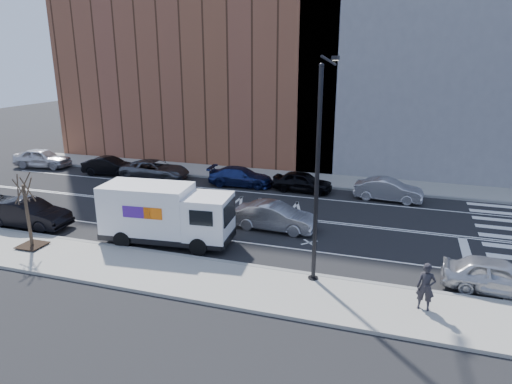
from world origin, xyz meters
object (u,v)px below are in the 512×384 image
Objects in this scene: far_parked_a at (42,158)px; driving_sedan at (275,217)px; fedex_van at (166,214)px; pedestrian at (426,287)px; far_parked_b at (110,166)px; near_parked_front at (497,276)px.

driving_sedan is at bearing -116.29° from far_parked_a.
fedex_van is 3.75× the size of pedestrian.
far_parked_a is 1.10× the size of far_parked_b.
fedex_van reaches higher than far_parked_b.
near_parked_front is (15.27, -0.39, -0.88)m from fedex_van.
fedex_van is 12.78m from pedestrian.
fedex_van is at bearing 129.45° from driving_sedan.
pedestrian is (23.60, -13.99, 0.35)m from far_parked_b.
driving_sedan is 11.23m from near_parked_front.
far_parked_a reaches higher than near_parked_front.
far_parked_b is at bearing -100.49° from far_parked_a.
far_parked_b is (7.03, -0.39, -0.10)m from far_parked_a.
near_parked_front is at bearing -108.02° from driving_sedan.
far_parked_a is 7.04m from far_parked_b.
driving_sedan is at bearing -119.53° from far_parked_b.
near_parked_front is 2.31× the size of pedestrian.
far_parked_a is at bearing 73.65° from driving_sedan.
far_parked_b is 28.82m from near_parked_front.
far_parked_b is 1.03× the size of near_parked_front.
far_parked_b is at bearing 156.82° from pedestrian.
fedex_van is at bearing 174.21° from pedestrian.
near_parked_front reaches higher than far_parked_b.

